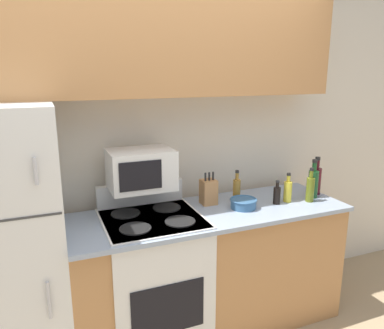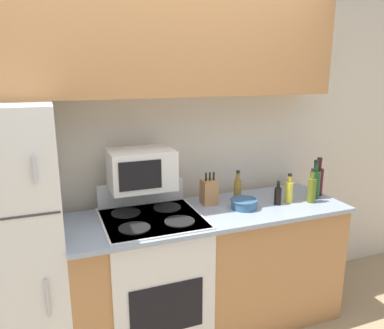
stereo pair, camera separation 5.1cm
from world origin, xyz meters
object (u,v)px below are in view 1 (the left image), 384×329
bottle_wine_green (313,183)px  bottle_vinegar (237,189)px  knife_block (208,192)px  bottle_wine_red (316,180)px  refrigerator (7,249)px  stove (154,279)px  bowl (243,203)px  bottle_soy_sauce (277,195)px  microwave (141,169)px  bottle_cooking_spray (288,191)px  bottle_olive_oil (310,188)px

bottle_wine_green → bottle_vinegar: bottle_wine_green is taller
knife_block → bottle_wine_red: bottle_wine_red is taller
refrigerator → knife_block: refrigerator is taller
stove → bowl: 0.82m
knife_block → bottle_soy_sauce: bearing=-22.5°
refrigerator → bottle_wine_green: (2.15, -0.09, 0.19)m
microwave → bottle_cooking_spray: (1.06, -0.20, -0.22)m
bottle_vinegar → bottle_cooking_spray: bearing=-23.5°
stove → bowl: bearing=-4.3°
bottle_wine_red → bottle_wine_green: 0.10m
stove → knife_block: 0.72m
bottle_olive_oil → stove: bearing=174.5°
knife_block → bottle_olive_oil: 0.76m
bottle_soy_sauce → bottle_vinegar: size_ratio=0.75×
refrigerator → bottle_olive_oil: bearing=-4.4°
bottle_cooking_spray → bottle_wine_green: bottle_wine_green is taller
bottle_wine_red → bottle_soy_sauce: size_ratio=1.67×
stove → microwave: size_ratio=2.55×
bottle_vinegar → bottle_olive_oil: bottle_olive_oil is taller
bottle_vinegar → bottle_olive_oil: bearing=-22.7°
refrigerator → bottle_soy_sauce: 1.82m
bottle_wine_red → bottle_wine_green: (-0.08, -0.06, 0.00)m
bowl → bottle_olive_oil: size_ratio=0.75×
bowl → bottle_wine_red: bearing=5.2°
microwave → knife_block: (0.50, -0.02, -0.22)m
bottle_cooking_spray → bottle_wine_red: 0.33m
stove → bottle_wine_green: (1.28, -0.05, 0.56)m
knife_block → bottle_vinegar: knife_block is taller
bottle_soy_sauce → bottle_vinegar: bottle_vinegar is taller
microwave → bottle_olive_oil: bearing=-11.9°
knife_block → bowl: bearing=-42.0°
bottle_wine_green → bottle_vinegar: 0.61m
bottle_cooking_spray → bottle_soy_sauce: bottle_cooking_spray is taller
bottle_wine_red → bottle_olive_oil: bottle_wine_red is taller
bowl → bottle_cooking_spray: bearing=-0.9°
bottle_cooking_spray → bottle_olive_oil: 0.17m
microwave → bottle_wine_red: bearing=-5.3°
bottle_vinegar → bottle_wine_red: bearing=-7.2°
stove → bottle_wine_red: bearing=0.5°
knife_block → bottle_cooking_spray: size_ratio=1.10×
knife_block → bowl: (0.19, -0.17, -0.06)m
knife_block → bottle_cooking_spray: bearing=-17.6°
knife_block → bottle_vinegar: size_ratio=1.01×
bottle_cooking_spray → bottle_olive_oil: bearing=-21.0°
bottle_wine_green → bottle_olive_oil: (-0.08, -0.07, -0.02)m
bottle_wine_green → microwave: bearing=171.8°
bottle_vinegar → refrigerator: bearing=-178.1°
stove → bottle_cooking_spray: bearing=-3.0°
stove → bottle_cooking_spray: bottle_cooking_spray is taller
bottle_wine_red → bottle_wine_green: same height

